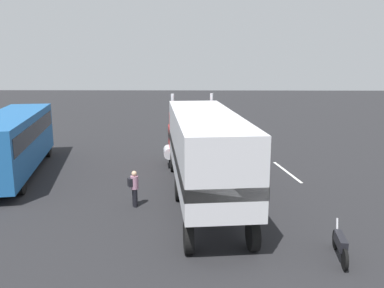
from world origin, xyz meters
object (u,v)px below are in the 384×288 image
object	(u,v)px
semi_truck	(202,146)
parked_bus	(13,139)
motorcycle	(340,245)
person_bystander	(134,187)

from	to	relation	value
semi_truck	parked_bus	xyz separation A→B (m)	(3.83, 10.47, -0.46)
parked_bus	motorcycle	bearing A→B (deg)	-122.69
motorcycle	semi_truck	bearing A→B (deg)	37.82
parked_bus	motorcycle	size ratio (longest dim) A/B	5.36
person_bystander	motorcycle	xyz separation A→B (m)	(-4.63, -7.45, -0.41)
person_bystander	parked_bus	xyz separation A→B (m)	(4.96, 7.50, 1.17)
parked_bus	semi_truck	bearing A→B (deg)	-110.08
parked_bus	motorcycle	world-z (taller)	parked_bus
semi_truck	person_bystander	bearing A→B (deg)	110.87
semi_truck	parked_bus	distance (m)	11.16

